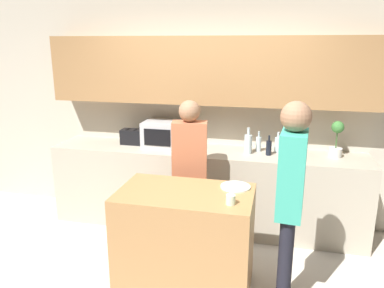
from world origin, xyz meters
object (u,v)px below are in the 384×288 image
Objects in this scene: toaster at (132,137)px; bottle_3 at (278,144)px; plate_on_island at (235,187)px; person_center at (190,165)px; bottle_1 at (259,144)px; person_left at (291,191)px; cup_0 at (231,200)px; bottle_4 at (290,148)px; bottle_5 at (299,147)px; bottle_0 at (248,144)px; microwave at (166,134)px; potted_plant at (337,139)px; bottle_2 at (269,148)px.

toaster is 1.12× the size of bottle_3.
person_center is (-0.51, 0.41, 0.02)m from plate_on_island.
bottle_1 is at bearing 83.64° from plate_on_island.
person_center reaches higher than bottle_3.
person_left is 1.18m from person_center.
toaster is 3.34× the size of cup_0.
bottle_4 is 0.19m from bottle_5.
plate_on_island is 0.53m from person_left.
cup_0 is at bearing 106.21° from person_left.
cup_0 is 0.05× the size of person_center.
plate_on_island is at bearing -117.69° from bottle_5.
bottle_4 is at bearing -29.75° from bottle_1.
person_center is (-0.97, -0.51, -0.10)m from bottle_4.
bottle_0 is 1.22× the size of bottle_5.
microwave is 6.67× the size of cup_0.
potted_plant reaches higher than bottle_0.
bottle_0 is at bearing 23.98° from person_left.
bottle_4 is at bearing 63.39° from plate_on_island.
bottle_1 is 0.13× the size of person_left.
toaster is at bearing 58.72° from person_left.
potted_plant is 5.07× the size of cup_0.
bottle_1 is at bearing 18.32° from person_left.
person_center is at bearing -148.11° from bottle_5.
bottle_2 is (0.12, -0.12, -0.00)m from bottle_1.
bottle_3 is (0.21, 0.02, -0.00)m from bottle_1.
bottle_5 is (0.23, -0.06, 0.00)m from bottle_3.
bottle_1 is 1.00× the size of bottle_3.
bottle_5 is at bearing 0.11° from person_left.
bottle_2 is 0.96× the size of bottle_3.
bottle_0 is 1.35m from cup_0.
person_left reaches higher than microwave.
bottle_4 is 1.03m from plate_on_island.
bottle_1 is 0.82× the size of bottle_4.
toaster is 1.11m from person_center.
person_center is (-0.96, 0.68, -0.09)m from person_left.
person_center reaches higher than bottle_5.
bottle_5 is (0.10, 0.16, -0.02)m from bottle_4.
toaster is 1.76m from plate_on_island.
bottle_2 is at bearing -164.67° from bottle_5.
potted_plant is 0.25× the size of person_center.
person_center reaches higher than bottle_4.
potted_plant is 0.72m from bottle_2.
plate_on_island is at bearing -90.89° from bottle_0.
bottle_4 reaches higher than cup_0.
person_left is (0.11, -1.40, 0.01)m from bottle_3.
person_left is (1.40, -1.35, -0.05)m from microwave.
bottle_0 is at bearing -174.80° from potted_plant.
bottle_3 is (1.72, 0.05, -0.00)m from toaster.
bottle_5 reaches higher than toaster.
bottle_0 is 0.45m from bottle_4.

